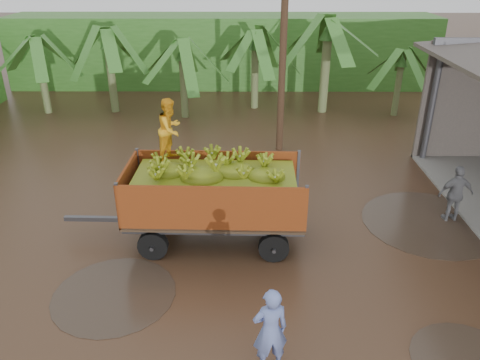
% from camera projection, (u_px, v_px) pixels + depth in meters
% --- Properties ---
extents(ground, '(100.00, 100.00, 0.00)m').
position_uv_depth(ground, '(282.00, 254.00, 11.17)').
color(ground, black).
rests_on(ground, ground).
extents(hedge_north, '(22.00, 3.00, 3.60)m').
position_uv_depth(hedge_north, '(223.00, 51.00, 24.78)').
color(hedge_north, '#2D661E').
rests_on(hedge_north, ground).
extents(banana_trailer, '(5.92, 2.16, 3.47)m').
position_uv_depth(banana_trailer, '(214.00, 193.00, 11.23)').
color(banana_trailer, '#B24A19').
rests_on(banana_trailer, ground).
extents(man_blue, '(0.68, 0.51, 1.66)m').
position_uv_depth(man_blue, '(270.00, 330.00, 7.77)').
color(man_blue, '#6576B8').
rests_on(man_blue, ground).
extents(man_grey, '(0.95, 0.45, 1.58)m').
position_uv_depth(man_grey, '(456.00, 194.00, 12.25)').
color(man_grey, slate).
rests_on(man_grey, ground).
extents(utility_pole, '(1.20, 0.24, 8.24)m').
position_uv_depth(utility_pole, '(284.00, 31.00, 15.30)').
color(utility_pole, '#47301E').
rests_on(utility_pole, ground).
extents(banana_plants, '(20.87, 19.80, 4.39)m').
position_uv_depth(banana_plants, '(102.00, 92.00, 17.14)').
color(banana_plants, '#2D661E').
rests_on(banana_plants, ground).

